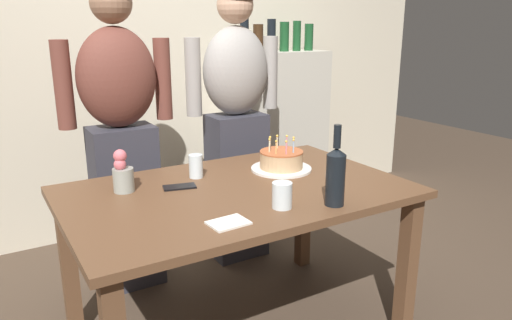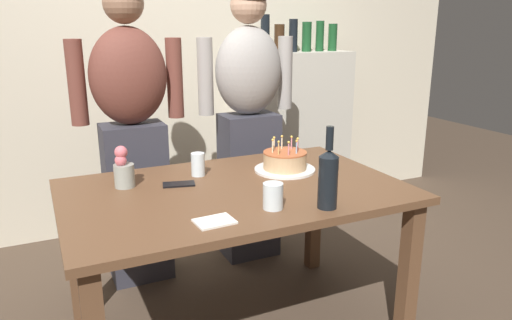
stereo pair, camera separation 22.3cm
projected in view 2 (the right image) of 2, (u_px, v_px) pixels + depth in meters
back_wall at (148, 46)px, 3.36m from camera, size 5.20×0.10×2.60m
dining_table at (235, 208)px, 2.19m from camera, size 1.50×0.96×0.74m
birthday_cake at (285, 162)px, 2.40m from camera, size 0.30×0.30×0.17m
water_glass_near at (198, 164)px, 2.32m from camera, size 0.07×0.07×0.11m
water_glass_far at (273, 196)px, 1.91m from camera, size 0.08×0.08×0.10m
wine_bottle at (328, 177)px, 1.90m from camera, size 0.08×0.08×0.33m
cell_phone at (179, 184)px, 2.20m from camera, size 0.16×0.10×0.01m
napkin_stack at (215, 221)px, 1.79m from camera, size 0.15×0.12×0.01m
flower_vase at (123, 170)px, 2.16m from camera, size 0.09×0.09×0.19m
person_man_bearded at (132, 132)px, 2.65m from camera, size 0.61×0.27×1.66m
person_woman_cardigan at (249, 122)px, 2.93m from camera, size 0.61×0.27×1.66m
shelf_cabinet at (298, 131)px, 3.79m from camera, size 0.82×0.30×1.51m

